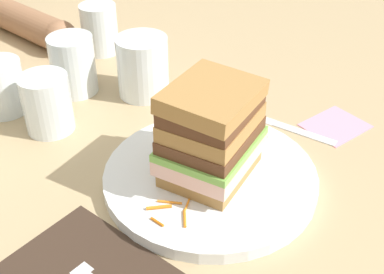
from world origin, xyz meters
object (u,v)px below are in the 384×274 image
(sandwich, at_px, (211,133))
(napkin_pink, at_px, (335,125))
(knife, at_px, (275,123))
(juice_glass, at_px, (143,70))
(main_plate, at_px, (210,177))
(empty_tumbler_1, at_px, (1,87))
(empty_tumbler_0, at_px, (73,65))
(empty_tumbler_3, at_px, (47,103))
(empty_tumbler_2, at_px, (100,29))

(sandwich, distance_m, napkin_pink, 0.24)
(knife, bearing_deg, juice_glass, 106.58)
(sandwich, bearing_deg, main_plate, 34.86)
(juice_glass, xyz_separation_m, empty_tumbler_1, (-0.17, 0.13, -0.00))
(knife, distance_m, juice_glass, 0.22)
(empty_tumbler_0, distance_m, empty_tumbler_1, 0.11)
(juice_glass, height_order, napkin_pink, juice_glass)
(main_plate, height_order, empty_tumbler_3, empty_tumbler_3)
(empty_tumbler_3, bearing_deg, main_plate, -77.41)
(empty_tumbler_1, height_order, napkin_pink, empty_tumbler_1)
(empty_tumbler_2, distance_m, napkin_pink, 0.45)
(empty_tumbler_3, bearing_deg, empty_tumbler_1, 98.59)
(main_plate, relative_size, knife, 1.33)
(juice_glass, bearing_deg, empty_tumbler_3, 168.79)
(sandwich, height_order, empty_tumbler_1, sandwich)
(main_plate, bearing_deg, empty_tumbler_1, 101.51)
(empty_tumbler_2, bearing_deg, juice_glass, -108.81)
(main_plate, relative_size, sandwich, 1.93)
(knife, relative_size, empty_tumbler_2, 2.24)
(main_plate, bearing_deg, juice_glass, 64.84)
(main_plate, bearing_deg, empty_tumbler_0, 83.11)
(sandwich, xyz_separation_m, empty_tumbler_2, (0.16, 0.39, -0.03))
(knife, distance_m, empty_tumbler_3, 0.33)
(main_plate, xyz_separation_m, sandwich, (-0.00, -0.00, 0.07))
(sandwich, xyz_separation_m, empty_tumbler_3, (-0.06, 0.25, -0.03))
(sandwich, relative_size, knife, 0.69)
(napkin_pink, bearing_deg, empty_tumbler_0, 116.00)
(main_plate, xyz_separation_m, juice_glass, (0.10, 0.22, 0.03))
(knife, relative_size, empty_tumbler_0, 2.14)
(empty_tumbler_1, height_order, empty_tumbler_3, empty_tumbler_3)
(main_plate, distance_m, empty_tumbler_3, 0.26)
(main_plate, xyz_separation_m, knife, (0.17, 0.01, -0.01))
(sandwich, distance_m, empty_tumbler_2, 0.42)
(main_plate, distance_m, juice_glass, 0.24)
(empty_tumbler_0, bearing_deg, empty_tumbler_3, -148.18)
(knife, xyz_separation_m, empty_tumbler_3, (-0.22, 0.24, 0.04))
(main_plate, relative_size, empty_tumbler_1, 3.30)
(empty_tumbler_0, bearing_deg, sandwich, -96.97)
(juice_glass, height_order, empty_tumbler_1, juice_glass)
(empty_tumbler_0, relative_size, empty_tumbler_2, 1.05)
(empty_tumbler_3, relative_size, napkin_pink, 0.99)
(sandwich, bearing_deg, empty_tumbler_3, 102.46)
(empty_tumbler_0, distance_m, napkin_pink, 0.41)
(empty_tumbler_2, xyz_separation_m, empty_tumbler_3, (-0.22, -0.14, -0.00))
(sandwich, height_order, empty_tumbler_0, sandwich)
(juice_glass, xyz_separation_m, empty_tumbler_0, (-0.07, 0.09, 0.01))
(main_plate, bearing_deg, napkin_pink, -15.60)
(main_plate, distance_m, empty_tumbler_0, 0.31)
(empty_tumbler_0, xyz_separation_m, empty_tumbler_3, (-0.09, -0.06, -0.00))
(empty_tumbler_3, height_order, napkin_pink, empty_tumbler_3)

